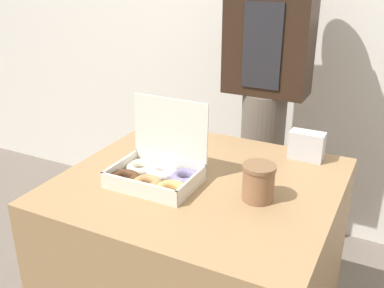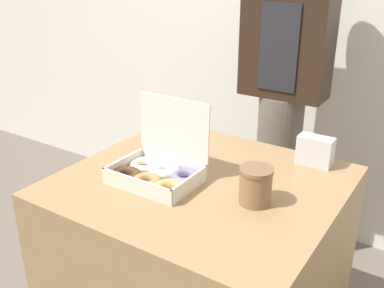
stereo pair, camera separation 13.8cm
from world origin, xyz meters
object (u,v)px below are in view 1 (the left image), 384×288
(coffee_cup, at_px, (258,182))
(napkin_holder, at_px, (307,146))
(donut_box, at_px, (157,172))
(person_customer, at_px, (267,74))

(coffee_cup, xyz_separation_m, napkin_holder, (0.06, 0.35, -0.01))
(donut_box, bearing_deg, coffee_cup, 7.19)
(coffee_cup, bearing_deg, napkin_holder, 80.62)
(donut_box, xyz_separation_m, person_customer, (0.10, 0.78, 0.16))
(coffee_cup, bearing_deg, donut_box, -172.81)
(napkin_holder, bearing_deg, coffee_cup, -99.38)
(napkin_holder, distance_m, person_customer, 0.50)
(coffee_cup, distance_m, napkin_holder, 0.36)
(person_customer, bearing_deg, coffee_cup, -73.10)
(coffee_cup, bearing_deg, person_customer, 106.90)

